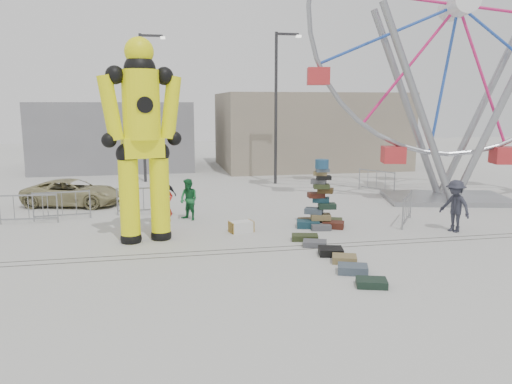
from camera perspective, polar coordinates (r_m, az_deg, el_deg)
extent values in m
plane|color=#9E9E99|center=(14.35, 2.65, -7.44)|extent=(90.00, 90.00, 0.00)
cube|color=#47443F|center=(14.90, 2.09, -6.75)|extent=(40.00, 0.04, 0.01)
cube|color=#47443F|center=(15.27, 1.74, -6.32)|extent=(40.00, 0.04, 0.01)
cube|color=gray|center=(34.88, 6.00, 7.03)|extent=(12.00, 8.00, 5.00)
cube|color=gray|center=(35.44, -15.68, 6.28)|extent=(10.00, 8.00, 4.40)
cylinder|color=#2D2D30|center=(27.02, 2.28, 9.40)|extent=(0.16, 0.16, 8.00)
cube|color=#2D2D30|center=(27.40, 3.62, 17.57)|extent=(1.20, 0.15, 0.12)
cube|color=silver|center=(27.55, 4.88, 17.30)|extent=(0.25, 0.25, 0.12)
cylinder|color=#2D2D30|center=(28.29, -12.81, 9.19)|extent=(0.16, 0.16, 8.00)
cube|color=#2D2D30|center=(28.50, -11.87, 17.09)|extent=(1.20, 0.15, 0.12)
cube|color=silver|center=(28.49, -10.60, 16.93)|extent=(0.25, 0.25, 0.12)
cube|color=#173946|center=(17.72, 5.97, -3.65)|extent=(0.89, 0.71, 0.25)
cube|color=#461C12|center=(17.76, 8.82, -3.72)|extent=(0.88, 0.77, 0.23)
cube|color=#423015|center=(18.20, 5.96, -3.35)|extent=(0.72, 0.52, 0.21)
cube|color=#2E381C|center=(18.23, 8.73, -3.36)|extent=(0.83, 0.71, 0.23)
cube|color=#525359|center=(17.46, 7.43, -3.99)|extent=(0.72, 0.53, 0.20)
cube|color=black|center=(18.40, 7.33, -3.23)|extent=(0.76, 0.65, 0.21)
cube|color=olive|center=(17.82, 7.40, -2.83)|extent=(0.77, 0.60, 0.21)
cube|color=#424F5E|center=(17.80, 6.63, -2.15)|extent=(0.75, 0.67, 0.20)
cube|color=black|center=(17.73, 8.13, -1.59)|extent=(0.67, 0.51, 0.20)
cube|color=#173946|center=(17.84, 7.43, -0.89)|extent=(0.68, 0.57, 0.18)
cube|color=#461C12|center=(17.76, 6.88, -0.35)|extent=(0.58, 0.42, 0.18)
cube|color=#423015|center=(17.69, 7.94, 0.16)|extent=(0.65, 0.57, 0.18)
cube|color=#2E381C|center=(17.56, 7.49, 0.65)|extent=(0.61, 0.47, 0.16)
cube|color=#525359|center=(17.66, 7.17, 1.22)|extent=(0.61, 0.55, 0.16)
cube|color=black|center=(17.57, 7.76, 1.64)|extent=(0.53, 0.40, 0.14)
cube|color=olive|center=(17.59, 7.35, 2.12)|extent=(0.55, 0.46, 0.14)
cube|color=#424F5E|center=(17.50, 7.62, 2.49)|extent=(0.48, 0.34, 0.12)
cylinder|color=navy|center=(17.50, 7.54, 3.20)|extent=(0.47, 0.47, 0.31)
sphere|color=black|center=(16.25, -14.08, -5.16)|extent=(0.66, 0.66, 0.66)
cylinder|color=#FBFD0D|center=(15.97, -14.27, -0.77)|extent=(0.61, 0.61, 2.79)
sphere|color=black|center=(15.78, -14.49, 4.22)|extent=(0.70, 0.70, 0.70)
sphere|color=black|center=(16.43, -10.78, -4.86)|extent=(0.66, 0.66, 0.66)
cylinder|color=#FBFD0D|center=(16.16, -10.92, -0.52)|extent=(0.61, 0.61, 2.79)
sphere|color=black|center=(15.96, -11.09, 4.41)|extent=(0.70, 0.70, 0.70)
cube|color=#FBFD0D|center=(15.85, -12.81, 4.95)|extent=(1.35, 0.95, 0.61)
cylinder|color=#FBFD0D|center=(15.79, -12.99, 9.68)|extent=(1.13, 1.13, 2.09)
sphere|color=black|center=(15.82, -13.15, 13.47)|extent=(0.96, 0.96, 0.96)
sphere|color=#FBFD0D|center=(15.87, -13.22, 15.36)|extent=(0.87, 0.87, 0.87)
sphere|color=black|center=(15.69, -15.84, 12.75)|extent=(0.56, 0.56, 0.56)
cylinder|color=#FBFD0D|center=(15.64, -16.31, 9.21)|extent=(0.80, 0.60, 1.96)
sphere|color=black|center=(15.66, -16.46, 5.69)|extent=(0.45, 0.45, 0.45)
sphere|color=black|center=(15.97, -10.44, 12.91)|extent=(0.56, 0.56, 0.56)
cylinder|color=#FBFD0D|center=(16.00, -9.72, 9.48)|extent=(0.80, 0.60, 1.96)
sphere|color=black|center=(16.05, -9.31, 6.06)|extent=(0.45, 0.45, 0.45)
cube|color=gray|center=(24.09, 20.84, -0.66)|extent=(5.87, 4.32, 0.21)
cylinder|color=gray|center=(22.32, 18.10, 9.33)|extent=(3.64, 1.18, 8.55)
cylinder|color=gray|center=(23.44, 26.16, 8.81)|extent=(3.64, 1.18, 8.55)
cylinder|color=gray|center=(24.15, 16.90, 9.41)|extent=(3.64, 1.18, 8.55)
cylinder|color=gray|center=(25.19, 24.43, 8.96)|extent=(3.64, 1.18, 8.55)
cylinder|color=white|center=(24.07, 22.14, 19.21)|extent=(1.57, 2.50, 1.05)
torus|color=gray|center=(24.07, 22.14, 19.21)|extent=(12.54, 3.25, 12.86)
cube|color=red|center=(23.88, 21.06, 2.82)|extent=(1.15, 1.15, 0.74)
cube|color=silver|center=(17.01, -1.70, -3.99)|extent=(0.87, 0.62, 0.37)
cube|color=#2E381C|center=(16.08, 5.61, -5.19)|extent=(0.92, 0.65, 0.19)
cube|color=#525359|center=(15.47, 6.74, -5.86)|extent=(0.85, 0.72, 0.17)
cube|color=black|center=(14.65, 8.54, -6.73)|extent=(0.79, 0.72, 0.22)
cube|color=olive|center=(14.06, 10.07, -7.54)|extent=(0.80, 0.71, 0.20)
cube|color=#424F5E|center=(13.25, 11.01, -8.64)|extent=(0.89, 0.76, 0.21)
cube|color=black|center=(12.43, 13.08, -10.07)|extent=(0.84, 0.71, 0.18)
imported|color=red|center=(17.12, -10.51, -1.52)|extent=(0.79, 0.67, 1.85)
imported|color=#186332|center=(18.81, -7.69, -0.86)|extent=(0.94, 0.96, 1.56)
imported|color=black|center=(19.61, -10.49, -0.34)|extent=(1.05, 0.67, 1.66)
imported|color=#252631|center=(18.21, 21.79, -1.50)|extent=(1.02, 1.31, 1.78)
imported|color=#948C5F|center=(22.71, -20.21, -0.06)|extent=(4.42, 2.89, 1.13)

